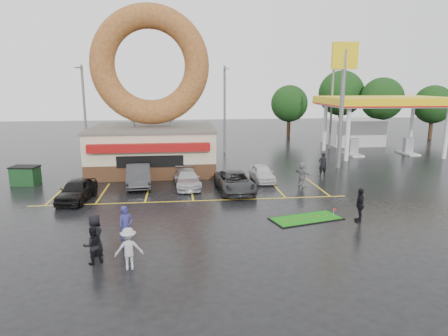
{
  "coord_description": "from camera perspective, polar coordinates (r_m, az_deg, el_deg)",
  "views": [
    {
      "loc": [
        -0.74,
        -20.85,
        7.33
      ],
      "look_at": [
        1.91,
        2.86,
        2.2
      ],
      "focal_mm": 32.0,
      "sensor_mm": 36.0,
      "label": 1
    }
  ],
  "objects": [
    {
      "name": "car_dgrey",
      "position": [
        29.43,
        -12.12,
        -1.0
      ],
      "size": [
        2.08,
        4.87,
        1.56
      ],
      "primitive_type": "imported",
      "rotation": [
        0.0,
        0.0,
        0.09
      ],
      "color": "#2C2C2E",
      "rests_on": "ground"
    },
    {
      "name": "car_silver",
      "position": [
        28.54,
        -5.28,
        -1.53
      ],
      "size": [
        2.01,
        4.34,
        1.23
      ],
      "primitive_type": "imported",
      "rotation": [
        0.0,
        0.0,
        0.07
      ],
      "color": "#B0B0B5",
      "rests_on": "ground"
    },
    {
      "name": "person_blackjkt",
      "position": [
        17.51,
        -18.26,
        -10.45
      ],
      "size": [
        0.95,
        0.86,
        1.57
      ],
      "primitive_type": "imported",
      "rotation": [
        0.0,
        0.0,
        3.58
      ],
      "color": "black",
      "rests_on": "ground"
    },
    {
      "name": "putting_green",
      "position": [
        22.47,
        11.65,
        -7.08
      ],
      "size": [
        4.22,
        2.65,
        0.49
      ],
      "color": "black",
      "rests_on": "ground"
    },
    {
      "name": "person_walker_near",
      "position": [
        29.11,
        11.11,
        -0.83
      ],
      "size": [
        1.21,
        1.76,
        1.82
      ],
      "primitive_type": "imported",
      "rotation": [
        0.0,
        0.0,
        2.01
      ],
      "color": "gray",
      "rests_on": "ground"
    },
    {
      "name": "car_grey",
      "position": [
        27.23,
        1.54,
        -2.01
      ],
      "size": [
        2.6,
        5.04,
        1.36
      ],
      "primitive_type": "imported",
      "rotation": [
        0.0,
        0.0,
        0.07
      ],
      "color": "#2C2C2E",
      "rests_on": "ground"
    },
    {
      "name": "donut_shop",
      "position": [
        34.02,
        -10.24,
        7.11
      ],
      "size": [
        10.2,
        8.7,
        13.5
      ],
      "color": "#472B19",
      "rests_on": "ground"
    },
    {
      "name": "streetlight_left",
      "position": [
        41.89,
        -19.33,
        7.97
      ],
      "size": [
        0.4,
        2.21,
        9.0
      ],
      "color": "slate",
      "rests_on": "ground"
    },
    {
      "name": "tree_far_d",
      "position": [
        54.94,
        9.31,
        9.06
      ],
      "size": [
        4.9,
        4.9,
        7.0
      ],
      "color": "#332114",
      "rests_on": "ground"
    },
    {
      "name": "streetlight_right",
      "position": [
        46.0,
        15.15,
        8.54
      ],
      "size": [
        0.4,
        2.21,
        9.0
      ],
      "color": "slate",
      "rests_on": "ground"
    },
    {
      "name": "person_blue",
      "position": [
        18.74,
        -13.82,
        -8.11
      ],
      "size": [
        0.84,
        0.76,
        1.92
      ],
      "primitive_type": "imported",
      "rotation": [
        0.0,
        0.0,
        0.57
      ],
      "color": "navy",
      "rests_on": "ground"
    },
    {
      "name": "shell_sign",
      "position": [
        35.61,
        16.68,
        11.72
      ],
      "size": [
        2.2,
        0.36,
        10.6
      ],
      "color": "slate",
      "rests_on": "ground"
    },
    {
      "name": "gas_station",
      "position": [
        46.8,
        20.11,
        6.95
      ],
      "size": [
        12.3,
        13.65,
        5.9
      ],
      "color": "silver",
      "rests_on": "ground"
    },
    {
      "name": "ground",
      "position": [
        22.12,
        -4.13,
        -7.25
      ],
      "size": [
        120.0,
        120.0,
        0.0
      ],
      "primitive_type": "plane",
      "color": "black",
      "rests_on": "ground"
    },
    {
      "name": "person_walker_far",
      "position": [
        32.6,
        13.91,
        0.49
      ],
      "size": [
        0.72,
        0.49,
        1.9
      ],
      "primitive_type": "imported",
      "rotation": [
        0.0,
        0.0,
        3.2
      ],
      "color": "black",
      "rests_on": "ground"
    },
    {
      "name": "tree_far_a",
      "position": [
        57.5,
        21.64,
        9.16
      ],
      "size": [
        5.6,
        5.6,
        8.0
      ],
      "color": "#332114",
      "rests_on": "ground"
    },
    {
      "name": "tree_far_c",
      "position": [
        59.4,
        16.4,
        10.21
      ],
      "size": [
        6.3,
        6.3,
        9.0
      ],
      "color": "#332114",
      "rests_on": "ground"
    },
    {
      "name": "person_cameraman",
      "position": [
        22.61,
        18.84,
        -5.01
      ],
      "size": [
        0.74,
        1.16,
        1.84
      ],
      "primitive_type": "imported",
      "rotation": [
        0.0,
        0.0,
        -1.87
      ],
      "color": "black",
      "rests_on": "ground"
    },
    {
      "name": "person_hoodie",
      "position": [
        16.59,
        -13.44,
        -11.13
      ],
      "size": [
        1.2,
        0.79,
        1.74
      ],
      "primitive_type": "imported",
      "rotation": [
        0.0,
        0.0,
        3.28
      ],
      "color": "#9C9C9E",
      "rests_on": "ground"
    },
    {
      "name": "dumpster",
      "position": [
        32.48,
        -26.5,
        -1.03
      ],
      "size": [
        1.98,
        1.5,
        1.3
      ],
      "primitive_type": "cube",
      "rotation": [
        0.0,
        0.0,
        -0.18
      ],
      "color": "#1A4320",
      "rests_on": "ground"
    },
    {
      "name": "car_white",
      "position": [
        30.25,
        5.45,
        -0.73
      ],
      "size": [
        1.63,
        3.73,
        1.25
      ],
      "primitive_type": "imported",
      "rotation": [
        0.0,
        0.0,
        0.04
      ],
      "color": "silver",
      "rests_on": "ground"
    },
    {
      "name": "person_bystander",
      "position": [
        18.27,
        -17.92,
        -9.05
      ],
      "size": [
        0.9,
        1.05,
        1.82
      ],
      "primitive_type": "imported",
      "rotation": [
        0.0,
        0.0,
        2.0
      ],
      "color": "black",
      "rests_on": "ground"
    },
    {
      "name": "tree_far_b",
      "position": [
        58.88,
        27.72,
        8.04
      ],
      "size": [
        4.9,
        4.9,
        7.0
      ],
      "color": "#332114",
      "rests_on": "ground"
    },
    {
      "name": "streetlight_mid",
      "position": [
        42.12,
        0.1,
        8.67
      ],
      "size": [
        0.4,
        2.21,
        9.0
      ],
      "color": "slate",
      "rests_on": "ground"
    },
    {
      "name": "car_black",
      "position": [
        26.76,
        -20.29,
        -2.98
      ],
      "size": [
        2.13,
        4.28,
        1.4
      ],
      "primitive_type": "imported",
      "rotation": [
        0.0,
        0.0,
        -0.12
      ],
      "color": "black",
      "rests_on": "ground"
    }
  ]
}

